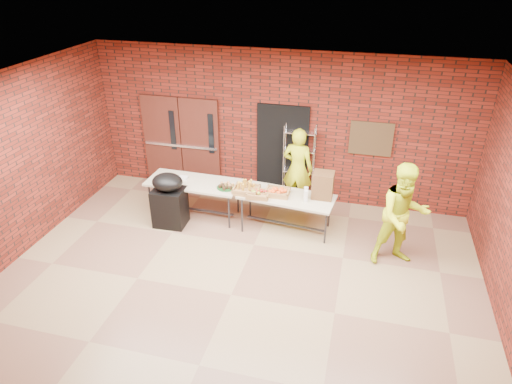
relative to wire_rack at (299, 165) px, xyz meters
The scene contains 19 objects.
room 3.43m from the wire_rack, 98.34° to the right, with size 8.08×7.08×3.28m.
double_doors 2.69m from the wire_rack, behind, with size 1.78×0.12×2.10m.
dark_doorway 0.45m from the wire_rack, 160.09° to the left, with size 1.10×0.06×2.10m, color black.
bronze_plaque 1.57m from the wire_rack, ahead, with size 0.85×0.04×0.70m, color #422F1A.
wire_rack is the anchor object (origin of this frame).
table_left 2.24m from the wire_rack, 150.34° to the right, with size 1.90×0.83×0.77m.
table_right 1.20m from the wire_rack, 90.93° to the right, with size 1.88×0.94×0.74m.
basket_bananas 1.48m from the wire_rack, 122.67° to the right, with size 0.49×0.38×0.15m.
basket_oranges 1.20m from the wire_rack, 99.70° to the right, with size 0.45×0.35×0.14m.
basket_apples 1.45m from the wire_rack, 111.76° to the right, with size 0.42×0.33×0.13m.
muffin_tray 1.71m from the wire_rack, 135.49° to the right, with size 0.37×0.37×0.09m.
napkin_box 2.42m from the wire_rack, 154.22° to the right, with size 0.17×0.11×0.06m, color silver.
coffee_dispenser 1.24m from the wire_rack, 58.85° to the right, with size 0.38×0.34×0.51m, color brown.
cup_stack_front 1.35m from the wire_rack, 74.54° to the right, with size 0.07×0.07×0.21m, color silver.
cup_stack_mid 1.37m from the wire_rack, 74.50° to the right, with size 0.08×0.08×0.23m, color silver.
cup_stack_back 1.25m from the wire_rack, 73.93° to the right, with size 0.08×0.08×0.24m, color silver.
covered_grill 2.79m from the wire_rack, 145.46° to the right, with size 0.63×0.54×1.11m.
volunteer_woman 0.22m from the wire_rack, 85.49° to the right, with size 0.64×0.42×1.76m, color #C9DD18.
volunteer_man 2.69m from the wire_rack, 39.67° to the right, with size 0.91×0.71×1.88m, color #C9DD18.
Camera 1 is at (1.80, -5.38, 4.92)m, focal length 32.00 mm.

